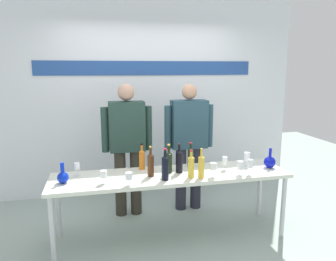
% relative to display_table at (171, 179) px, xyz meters
% --- Properties ---
extents(ground_plane, '(10.00, 10.00, 0.00)m').
position_rel_display_table_xyz_m(ground_plane, '(0.00, 0.00, -0.68)').
color(ground_plane, '#98AAA0').
extents(back_wall, '(4.47, 0.11, 3.00)m').
position_rel_display_table_xyz_m(back_wall, '(0.00, 1.50, 0.83)').
color(back_wall, white).
rests_on(back_wall, ground).
extents(display_table, '(2.53, 0.62, 0.73)m').
position_rel_display_table_xyz_m(display_table, '(0.00, 0.00, 0.00)').
color(display_table, silver).
rests_on(display_table, ground).
extents(decanter_blue_left, '(0.11, 0.11, 0.21)m').
position_rel_display_table_xyz_m(decanter_blue_left, '(-1.10, -0.04, 0.12)').
color(decanter_blue_left, '#0A27BF').
rests_on(decanter_blue_left, display_table).
extents(decanter_blue_right, '(0.13, 0.13, 0.23)m').
position_rel_display_table_xyz_m(decanter_blue_right, '(1.14, -0.04, 0.13)').
color(decanter_blue_right, '#0C15B9').
rests_on(decanter_blue_right, display_table).
extents(presenter_left, '(0.62, 0.22, 1.66)m').
position_rel_display_table_xyz_m(presenter_left, '(-0.40, 0.68, 0.28)').
color(presenter_left, '#2F2C22').
rests_on(presenter_left, ground).
extents(presenter_right, '(0.64, 0.22, 1.65)m').
position_rel_display_table_xyz_m(presenter_right, '(0.40, 0.68, 0.27)').
color(presenter_right, '#262632').
rests_on(presenter_right, ground).
extents(wine_bottle_0, '(0.06, 0.06, 0.31)m').
position_rel_display_table_xyz_m(wine_bottle_0, '(0.27, -0.20, 0.19)').
color(wine_bottle_0, gold).
rests_on(wine_bottle_0, display_table).
extents(wine_bottle_1, '(0.07, 0.07, 0.33)m').
position_rel_display_table_xyz_m(wine_bottle_1, '(-0.10, -0.17, 0.20)').
color(wine_bottle_1, black).
rests_on(wine_bottle_1, display_table).
extents(wine_bottle_2, '(0.07, 0.07, 0.32)m').
position_rel_display_table_xyz_m(wine_bottle_2, '(-0.02, 0.04, 0.19)').
color(wine_bottle_2, black).
rests_on(wine_bottle_2, display_table).
extents(wine_bottle_3, '(0.07, 0.07, 0.28)m').
position_rel_display_table_xyz_m(wine_bottle_3, '(0.28, 0.20, 0.18)').
color(wine_bottle_3, black).
rests_on(wine_bottle_3, display_table).
extents(wine_bottle_4, '(0.06, 0.06, 0.29)m').
position_rel_display_table_xyz_m(wine_bottle_4, '(-0.28, 0.23, 0.18)').
color(wine_bottle_4, orange).
rests_on(wine_bottle_4, display_table).
extents(wine_bottle_5, '(0.07, 0.07, 0.32)m').
position_rel_display_table_xyz_m(wine_bottle_5, '(0.09, 0.02, 0.19)').
color(wine_bottle_5, black).
rests_on(wine_bottle_5, display_table).
extents(wine_bottle_6, '(0.07, 0.07, 0.29)m').
position_rel_display_table_xyz_m(wine_bottle_6, '(0.17, -0.16, 0.18)').
color(wine_bottle_6, gold).
rests_on(wine_bottle_6, display_table).
extents(wine_bottle_7, '(0.07, 0.07, 0.32)m').
position_rel_display_table_xyz_m(wine_bottle_7, '(-0.23, -0.03, 0.19)').
color(wine_bottle_7, '#462411').
rests_on(wine_bottle_7, display_table).
extents(wine_glass_left_0, '(0.06, 0.06, 0.14)m').
position_rel_display_table_xyz_m(wine_glass_left_0, '(-0.98, 0.15, 0.16)').
color(wine_glass_left_0, white).
rests_on(wine_glass_left_0, display_table).
extents(wine_glass_left_1, '(0.07, 0.07, 0.13)m').
position_rel_display_table_xyz_m(wine_glass_left_1, '(-0.71, -0.15, 0.15)').
color(wine_glass_left_1, white).
rests_on(wine_glass_left_1, display_table).
extents(wine_glass_left_2, '(0.07, 0.07, 0.13)m').
position_rel_display_table_xyz_m(wine_glass_left_2, '(-0.48, -0.25, 0.15)').
color(wine_glass_left_2, white).
rests_on(wine_glass_left_2, display_table).
extents(wine_glass_right_0, '(0.06, 0.06, 0.17)m').
position_rel_display_table_xyz_m(wine_glass_right_0, '(0.81, -0.22, 0.17)').
color(wine_glass_right_0, white).
rests_on(wine_glass_right_0, display_table).
extents(wine_glass_right_1, '(0.06, 0.06, 0.15)m').
position_rel_display_table_xyz_m(wine_glass_right_1, '(0.61, -0.00, 0.16)').
color(wine_glass_right_1, white).
rests_on(wine_glass_right_1, display_table).
extents(wine_glass_right_2, '(0.07, 0.07, 0.15)m').
position_rel_display_table_xyz_m(wine_glass_right_2, '(0.70, -0.20, 0.16)').
color(wine_glass_right_2, white).
rests_on(wine_glass_right_2, display_table).
extents(wine_glass_right_3, '(0.07, 0.07, 0.16)m').
position_rel_display_table_xyz_m(wine_glass_right_3, '(0.91, 0.07, 0.17)').
color(wine_glass_right_3, white).
rests_on(wine_glass_right_3, display_table).
extents(wine_glass_right_4, '(0.07, 0.07, 0.15)m').
position_rel_display_table_xyz_m(wine_glass_right_4, '(0.40, -0.19, 0.17)').
color(wine_glass_right_4, white).
rests_on(wine_glass_right_4, display_table).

